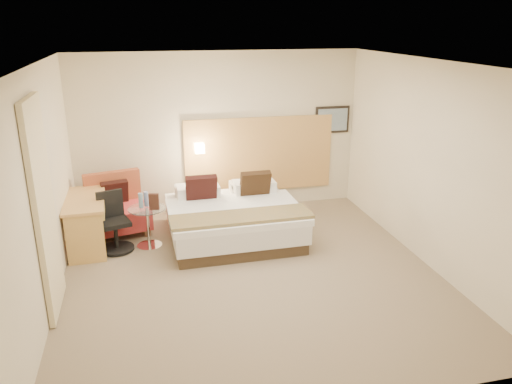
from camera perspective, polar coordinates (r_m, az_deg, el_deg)
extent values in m
cube|color=#806D56|center=(6.64, -0.51, -9.49)|extent=(4.80, 5.00, 0.02)
cube|color=silver|center=(5.84, -0.59, 14.63)|extent=(4.80, 5.00, 0.02)
cube|color=beige|center=(8.49, -4.29, 6.71)|extent=(4.80, 0.02, 2.70)
cube|color=beige|center=(3.87, 7.72, -9.05)|extent=(4.80, 0.02, 2.70)
cube|color=beige|center=(6.08, -23.31, 0.10)|extent=(0.02, 5.00, 2.70)
cube|color=beige|center=(7.01, 19.06, 3.03)|extent=(0.02, 5.00, 2.70)
cube|color=tan|center=(8.68, 0.39, 4.32)|extent=(2.60, 0.04, 1.30)
cube|color=black|center=(8.96, 8.70, 8.18)|extent=(0.62, 0.03, 0.47)
cube|color=gray|center=(8.94, 8.75, 8.15)|extent=(0.54, 0.01, 0.39)
cylinder|color=silver|center=(8.40, -6.53, 5.11)|extent=(0.02, 0.12, 0.02)
cube|color=#F4E3BE|center=(8.35, -6.48, 5.01)|extent=(0.15, 0.15, 0.15)
cube|color=beige|center=(5.88, -23.05, -1.83)|extent=(0.06, 0.90, 2.42)
cylinder|color=#7EA8C3|center=(7.35, -13.03, -0.95)|extent=(0.08, 0.08, 0.22)
cylinder|color=#8093C6|center=(7.39, -12.45, -0.77)|extent=(0.08, 0.08, 0.22)
cube|color=#381E17|center=(7.23, -11.58, -1.08)|extent=(0.15, 0.08, 0.24)
cube|color=#3B2C1D|center=(7.71, -2.69, -4.48)|extent=(1.86, 1.86, 0.17)
cube|color=silver|center=(7.62, -2.72, -2.92)|extent=(1.92, 1.92, 0.28)
cube|color=white|center=(7.31, -2.32, -2.30)|extent=(1.97, 1.39, 0.09)
cube|color=white|center=(8.12, -6.87, 0.08)|extent=(0.67, 0.37, 0.17)
cube|color=silver|center=(8.27, -0.64, 0.58)|extent=(0.67, 0.37, 0.17)
cube|color=white|center=(7.86, -6.66, 0.16)|extent=(0.67, 0.37, 0.17)
cube|color=white|center=(8.02, -0.23, 0.68)|extent=(0.67, 0.37, 0.17)
cube|color=black|center=(7.66, -6.27, 0.27)|extent=(0.48, 0.26, 0.48)
cube|color=black|center=(7.81, -0.10, 0.77)|extent=(0.48, 0.26, 0.48)
cube|color=orange|center=(6.94, -1.68, -2.86)|extent=(1.99, 0.55, 0.05)
cube|color=#A6674E|center=(7.79, -17.24, -5.36)|extent=(0.10, 0.10, 0.11)
cube|color=#A76D4F|center=(7.91, -12.32, -4.53)|extent=(0.10, 0.10, 0.11)
cube|color=#9D7E4A|center=(8.34, -18.01, -3.79)|extent=(0.10, 0.10, 0.11)
cube|color=tan|center=(8.45, -13.40, -3.04)|extent=(0.10, 0.10, 0.11)
cube|color=#B63132|center=(8.03, -15.37, -2.74)|extent=(1.02, 0.94, 0.32)
cube|color=#A54B2C|center=(8.19, -16.09, 0.60)|extent=(0.87, 0.33, 0.49)
cube|color=black|center=(8.10, -15.87, -0.15)|extent=(0.45, 0.30, 0.42)
cylinder|color=white|center=(7.57, -12.06, -5.99)|extent=(0.44, 0.44, 0.02)
cylinder|color=silver|center=(7.45, -12.22, -3.96)|extent=(0.05, 0.05, 0.56)
cylinder|color=white|center=(7.34, -12.37, -1.86)|extent=(0.64, 0.64, 0.01)
cube|color=tan|center=(7.53, -19.04, -0.86)|extent=(0.60, 1.22, 0.04)
cube|color=tan|center=(7.14, -18.92, -5.18)|extent=(0.50, 0.06, 0.71)
cube|color=#A36A3F|center=(8.18, -18.58, -2.04)|extent=(0.50, 0.06, 0.71)
cube|color=tan|center=(7.55, -18.60, -1.40)|extent=(0.49, 1.14, 0.10)
cylinder|color=black|center=(7.54, -15.56, -6.25)|extent=(0.60, 0.60, 0.04)
cylinder|color=black|center=(7.46, -15.70, -4.83)|extent=(0.07, 0.07, 0.37)
cube|color=black|center=(7.38, -15.84, -3.38)|extent=(0.49, 0.49, 0.07)
cube|color=black|center=(7.46, -16.35, -1.27)|extent=(0.37, 0.15, 0.39)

